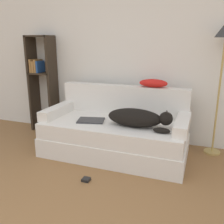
# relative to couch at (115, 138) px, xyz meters

# --- Properties ---
(wall_back) EXTENTS (7.21, 0.06, 2.70)m
(wall_back) POSITION_rel_couch_xyz_m (-0.02, 0.68, 1.13)
(wall_back) COLOR silver
(wall_back) RESTS_ON ground_plane
(couch) EXTENTS (1.80, 0.89, 0.44)m
(couch) POSITION_rel_couch_xyz_m (0.00, 0.00, 0.00)
(couch) COLOR silver
(couch) RESTS_ON ground_plane
(couch_backrest) EXTENTS (1.76, 0.15, 0.40)m
(couch_backrest) POSITION_rel_couch_xyz_m (0.00, 0.38, 0.42)
(couch_backrest) COLOR silver
(couch_backrest) RESTS_ON couch
(couch_arm_left) EXTENTS (0.15, 0.70, 0.13)m
(couch_arm_left) POSITION_rel_couch_xyz_m (-0.83, -0.01, 0.29)
(couch_arm_left) COLOR silver
(couch_arm_left) RESTS_ON couch
(couch_arm_right) EXTENTS (0.15, 0.70, 0.13)m
(couch_arm_right) POSITION_rel_couch_xyz_m (0.83, -0.01, 0.29)
(couch_arm_right) COLOR silver
(couch_arm_right) RESTS_ON couch
(dog) EXTENTS (0.77, 0.30, 0.23)m
(dog) POSITION_rel_couch_xyz_m (0.32, -0.09, 0.33)
(dog) COLOR black
(dog) RESTS_ON couch
(laptop) EXTENTS (0.38, 0.31, 0.02)m
(laptop) POSITION_rel_couch_xyz_m (-0.29, -0.09, 0.23)
(laptop) COLOR #2D2D30
(laptop) RESTS_ON couch
(throw_pillow) EXTENTS (0.37, 0.18, 0.11)m
(throw_pillow) POSITION_rel_couch_xyz_m (0.39, 0.39, 0.67)
(throw_pillow) COLOR red
(throw_pillow) RESTS_ON couch_backrest
(bookshelf) EXTENTS (0.40, 0.26, 1.50)m
(bookshelf) POSITION_rel_couch_xyz_m (-1.40, 0.49, 0.63)
(bookshelf) COLOR #2D2319
(bookshelf) RESTS_ON ground_plane
(power_adapter) EXTENTS (0.08, 0.08, 0.03)m
(power_adapter) POSITION_rel_couch_xyz_m (-0.06, -0.73, -0.20)
(power_adapter) COLOR black
(power_adapter) RESTS_ON ground_plane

